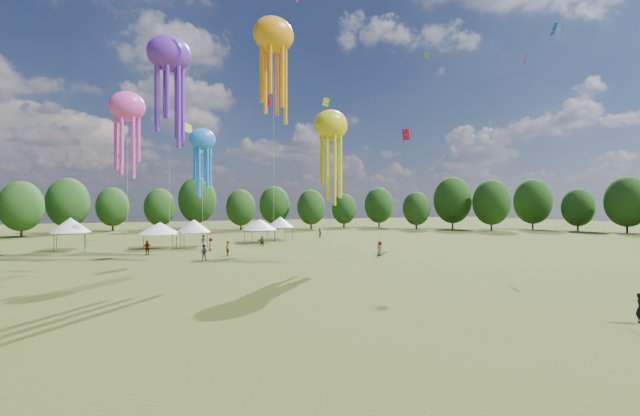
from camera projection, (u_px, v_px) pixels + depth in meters
name	position (u px, v px, depth m)	size (l,w,h in m)	color
ground	(518.00, 345.00, 18.90)	(300.00, 300.00, 0.00)	#384416
observer_main	(640.00, 308.00, 22.34)	(0.59, 0.39, 1.61)	black
spectator_near	(204.00, 253.00, 47.57)	(0.85, 0.67, 1.76)	gray
spectators_far	(256.00, 242.00, 61.56)	(32.66, 29.70, 1.79)	gray
festival_tents	(196.00, 225.00, 65.35)	(37.12, 11.87, 4.46)	#47474C
show_kites	(223.00, 93.00, 47.88)	(23.14, 17.45, 28.34)	#FF4BC0
small_kites	(259.00, 30.00, 55.57)	(74.51, 62.84, 43.62)	#FF4BC0
treeline	(187.00, 203.00, 72.90)	(201.57, 95.24, 13.43)	#38281C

